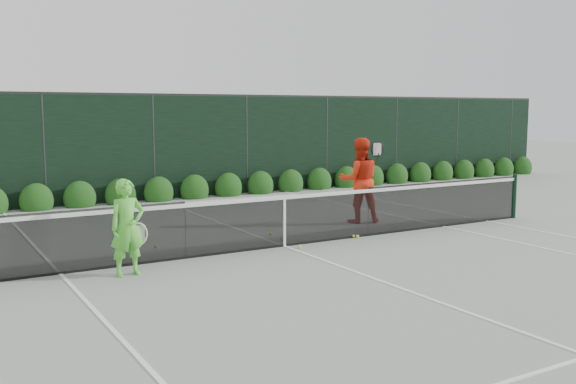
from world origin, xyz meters
TOP-DOWN VIEW (x-y plane):
  - ground at (0.00, 0.00)m, footprint 80.00×80.00m
  - tennis_net at (-0.02, 0.00)m, footprint 12.90×0.10m
  - player_woman at (-3.19, -0.60)m, footprint 0.65×0.42m
  - player_man at (2.83, 1.42)m, footprint 1.16×1.04m
  - court_lines at (0.00, 0.00)m, footprint 11.03×23.83m
  - windscreen_fence at (0.00, -2.71)m, footprint 32.00×21.07m
  - hedge_row at (-0.00, 7.15)m, footprint 31.66×0.65m
  - tennis_balls at (0.31, 0.39)m, footprint 3.92×1.48m

SIDE VIEW (x-z plane):
  - ground at x=0.00m, z-range 0.00..0.00m
  - court_lines at x=0.00m, z-range 0.00..0.01m
  - tennis_balls at x=0.31m, z-range 0.00..0.07m
  - hedge_row at x=0.00m, z-range -0.23..0.70m
  - tennis_net at x=-0.02m, z-range 0.00..1.07m
  - player_woman at x=-3.19m, z-range 0.00..1.53m
  - player_man at x=2.83m, z-range 0.00..1.96m
  - windscreen_fence at x=0.00m, z-range -0.02..3.04m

